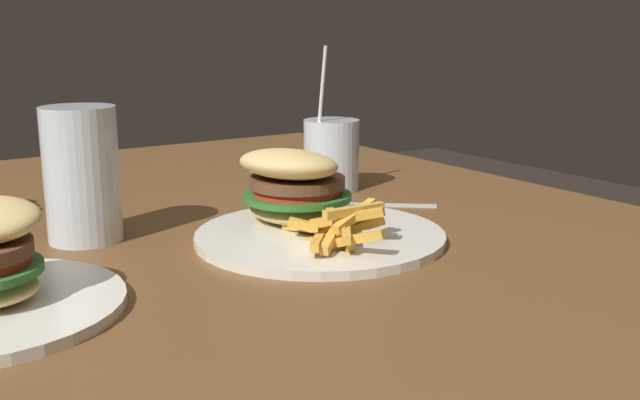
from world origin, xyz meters
TOP-DOWN VIEW (x-y plane):
  - dining_table at (0.00, 0.00)m, footprint 1.60×1.27m
  - meal_plate_near at (0.09, -0.19)m, footprint 0.28×0.28m
  - beer_glass at (0.21, 0.02)m, footprint 0.08×0.08m
  - juice_glass at (0.28, -0.36)m, footprint 0.08×0.08m
  - spoon at (0.21, -0.29)m, footprint 0.15×0.17m

SIDE VIEW (x-z plane):
  - dining_table at x=0.00m, z-range 0.30..1.07m
  - spoon at x=0.21m, z-range 0.77..0.78m
  - meal_plate_near at x=0.09m, z-range 0.75..0.85m
  - juice_glass at x=0.28m, z-range 0.71..0.92m
  - beer_glass at x=0.21m, z-range 0.77..0.91m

